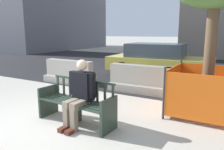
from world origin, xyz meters
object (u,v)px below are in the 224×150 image
Objects in this scene: jersey_barrier_right at (201,88)px; construction_fence at (207,90)px; jersey_barrier_left at (69,74)px; seated_person at (80,92)px; jersey_barrier_centre at (141,81)px; car_taxi_near at (158,60)px; street_bench at (76,104)px.

construction_fence is (0.24, -1.05, 0.22)m from jersey_barrier_right.
construction_fence is at bearing -11.27° from jersey_barrier_left.
seated_person is at bearing -46.27° from jersey_barrier_left.
jersey_barrier_right is (4.56, 0.10, 0.00)m from jersey_barrier_left.
seated_person reaches higher than jersey_barrier_centre.
car_taxi_near is at bearing 127.31° from jersey_barrier_right.
jersey_barrier_left is at bearing -130.75° from car_taxi_near.
construction_fence is 4.47m from car_taxi_near.
street_bench is 2.89m from jersey_barrier_centre.
construction_fence reaches higher than jersey_barrier_right.
seated_person is at bearing -138.05° from construction_fence.
seated_person is 0.85× the size of construction_fence.
seated_person is 2.81m from construction_fence.
seated_person is 5.69m from car_taxi_near.
seated_person is at bearing -87.46° from car_taxi_near.
street_bench is 0.85× the size of jersey_barrier_centre.
street_bench is 0.34m from seated_person.
jersey_barrier_right is (1.85, 2.93, -0.35)m from seated_person.
jersey_barrier_centre is 1.77m from jersey_barrier_right.
construction_fence is 0.36× the size of car_taxi_near.
seated_person is 0.30× the size of car_taxi_near.
jersey_barrier_right is (2.00, 2.86, -0.06)m from street_bench.
jersey_barrier_left is 4.90m from construction_fence.
street_bench is at bearing 156.54° from seated_person.
jersey_barrier_left is (-2.55, 2.76, -0.06)m from street_bench.
construction_fence is at bearing 38.88° from street_bench.
street_bench is at bearing -47.27° from jersey_barrier_left.
car_taxi_near is at bearing 90.99° from street_bench.
street_bench is 3.49m from jersey_barrier_right.
street_bench is at bearing -94.52° from jersey_barrier_centre.
seated_person reaches higher than jersey_barrier_right.
construction_fence is at bearing -77.13° from jersey_barrier_right.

